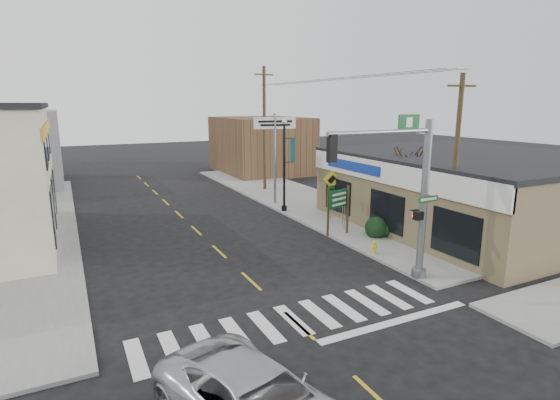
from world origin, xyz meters
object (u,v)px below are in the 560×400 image
guide_sign (339,204)px  utility_pole_near (455,167)px  bare_tree (409,153)px  traffic_signal_pole (410,184)px  lamp_post (285,159)px  utility_pole_far (264,128)px  fire_hydrant (374,247)px  dance_center_sign (275,135)px

guide_sign → utility_pole_near: size_ratio=0.33×
bare_tree → utility_pole_near: size_ratio=0.66×
traffic_signal_pole → guide_sign: 6.66m
lamp_post → bare_tree: lamp_post is taller
lamp_post → utility_pole_far: 7.74m
traffic_signal_pole → bare_tree: 7.48m
traffic_signal_pole → fire_hydrant: bearing=72.2°
traffic_signal_pole → utility_pole_near: size_ratio=0.80×
dance_center_sign → utility_pole_near: bearing=-71.5°
bare_tree → lamp_post: bearing=121.1°
fire_hydrant → dance_center_sign: bearing=87.7°
fire_hydrant → traffic_signal_pole: bearing=-106.3°
utility_pole_near → utility_pole_far: (-0.67, 18.57, 0.80)m
guide_sign → fire_hydrant: bearing=-109.9°
fire_hydrant → bare_tree: size_ratio=0.12×
fire_hydrant → guide_sign: bearing=87.7°
fire_hydrant → lamp_post: lamp_post is taller
utility_pole_near → guide_sign: bearing=123.3°
dance_center_sign → guide_sign: bearing=-82.8°
lamp_post → dance_center_sign: 2.71m
traffic_signal_pole → utility_pole_near: utility_pole_near is taller
traffic_signal_pole → lamp_post: size_ratio=1.10×
utility_pole_far → bare_tree: bearing=-87.3°
dance_center_sign → utility_pole_far: (1.49, 5.01, 0.23)m
traffic_signal_pole → bare_tree: (4.99, 5.55, 0.39)m
fire_hydrant → utility_pole_near: bearing=-36.2°
traffic_signal_pole → fire_hydrant: 4.69m
guide_sign → bare_tree: size_ratio=0.49×
dance_center_sign → bare_tree: size_ratio=1.15×
fire_hydrant → lamp_post: bearing=89.6°
lamp_post → bare_tree: (4.06, -6.74, 0.82)m
lamp_post → utility_pole_far: size_ratio=0.61×
utility_pole_near → utility_pole_far: 18.60m
guide_sign → bare_tree: (3.99, -0.67, 2.52)m
dance_center_sign → utility_pole_near: utility_pole_near is taller
bare_tree → fire_hydrant: bearing=-148.0°
traffic_signal_pole → dance_center_sign: traffic_signal_pole is taller
dance_center_sign → utility_pole_near: 13.75m
lamp_post → bare_tree: size_ratio=1.09×
guide_sign → dance_center_sign: 8.93m
traffic_signal_pole → fire_hydrant: traffic_signal_pole is taller
traffic_signal_pole → utility_pole_near: bearing=15.4°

